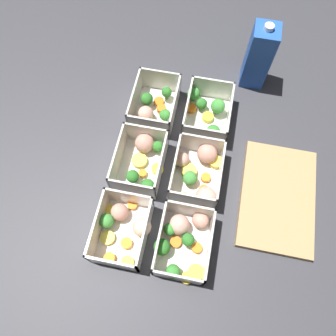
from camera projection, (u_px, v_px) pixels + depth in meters
The scene contains 9 objects.
ground_plane at pixel (168, 172), 0.85m from camera, with size 4.00×4.00×0.00m, color #38383D.
container_near_left at pixel (152, 108), 0.90m from camera, with size 0.17×0.13×0.08m.
container_near_center at pixel (142, 160), 0.84m from camera, with size 0.17×0.12×0.08m.
container_near_right at pixel (123, 227), 0.77m from camera, with size 0.17×0.14×0.08m.
container_far_left at pixel (207, 112), 0.89m from camera, with size 0.16×0.13×0.08m.
container_far_center at pixel (199, 172), 0.82m from camera, with size 0.18×0.13×0.08m.
container_far_right at pixel (182, 240), 0.76m from camera, with size 0.18×0.13×0.08m.
juice_carton at pixel (259, 57), 0.89m from camera, with size 0.07×0.07×0.20m.
cutting_board at pixel (277, 197), 0.82m from camera, with size 0.28×0.18×0.02m.
Camera 1 is at (0.33, 0.07, 0.79)m, focal length 35.00 mm.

